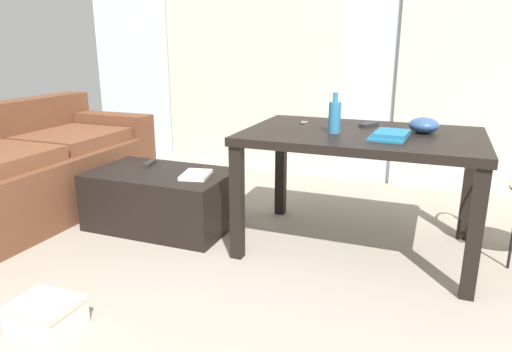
{
  "coord_description": "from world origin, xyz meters",
  "views": [
    {
      "loc": [
        0.62,
        -1.07,
        1.26
      ],
      "look_at": [
        -0.46,
        1.67,
        0.41
      ],
      "focal_mm": 32.75,
      "sensor_mm": 36.0,
      "label": 1
    }
  ],
  "objects_px": {
    "bottle_near": "(335,117)",
    "tv_remote_primary": "(150,163)",
    "coffee_table": "(162,199)",
    "tv_remote_on_table": "(369,125)",
    "magazine": "(196,175)",
    "couch": "(29,171)",
    "book_stack": "(391,135)",
    "bowl": "(424,125)",
    "scissors": "(303,123)",
    "shoebox": "(46,315)",
    "craft_table": "(361,147)"
  },
  "relations": [
    {
      "from": "coffee_table",
      "to": "craft_table",
      "type": "xyz_separation_m",
      "value": [
        1.33,
        0.14,
        0.45
      ]
    },
    {
      "from": "magazine",
      "to": "shoebox",
      "type": "bearing_deg",
      "value": -106.55
    },
    {
      "from": "bowl",
      "to": "shoebox",
      "type": "bearing_deg",
      "value": -134.46
    },
    {
      "from": "scissors",
      "to": "magazine",
      "type": "relative_size",
      "value": 0.49
    },
    {
      "from": "couch",
      "to": "book_stack",
      "type": "height_order",
      "value": "couch"
    },
    {
      "from": "craft_table",
      "to": "magazine",
      "type": "relative_size",
      "value": 5.83
    },
    {
      "from": "coffee_table",
      "to": "tv_remote_on_table",
      "type": "distance_m",
      "value": 1.49
    },
    {
      "from": "bowl",
      "to": "scissors",
      "type": "height_order",
      "value": "bowl"
    },
    {
      "from": "bowl",
      "to": "book_stack",
      "type": "relative_size",
      "value": 0.61
    },
    {
      "from": "bowl",
      "to": "tv_remote_on_table",
      "type": "bearing_deg",
      "value": 161.53
    },
    {
      "from": "bowl",
      "to": "scissors",
      "type": "bearing_deg",
      "value": 175.74
    },
    {
      "from": "coffee_table",
      "to": "scissors",
      "type": "bearing_deg",
      "value": 18.35
    },
    {
      "from": "coffee_table",
      "to": "bottle_near",
      "type": "distance_m",
      "value": 1.34
    },
    {
      "from": "craft_table",
      "to": "bowl",
      "type": "height_order",
      "value": "bowl"
    },
    {
      "from": "bottle_near",
      "to": "scissors",
      "type": "bearing_deg",
      "value": 136.09
    },
    {
      "from": "book_stack",
      "to": "shoebox",
      "type": "height_order",
      "value": "book_stack"
    },
    {
      "from": "bottle_near",
      "to": "magazine",
      "type": "relative_size",
      "value": 1.0
    },
    {
      "from": "bottle_near",
      "to": "tv_remote_on_table",
      "type": "height_order",
      "value": "bottle_near"
    },
    {
      "from": "bottle_near",
      "to": "scissors",
      "type": "xyz_separation_m",
      "value": [
        -0.26,
        0.25,
        -0.09
      ]
    },
    {
      "from": "coffee_table",
      "to": "shoebox",
      "type": "xyz_separation_m",
      "value": [
        0.19,
        -1.26,
        -0.13
      ]
    },
    {
      "from": "tv_remote_on_table",
      "to": "scissors",
      "type": "xyz_separation_m",
      "value": [
        -0.42,
        -0.05,
        -0.01
      ]
    },
    {
      "from": "book_stack",
      "to": "scissors",
      "type": "relative_size",
      "value": 2.41
    },
    {
      "from": "scissors",
      "to": "craft_table",
      "type": "bearing_deg",
      "value": -21.75
    },
    {
      "from": "coffee_table",
      "to": "bottle_near",
      "type": "relative_size",
      "value": 4.1
    },
    {
      "from": "couch",
      "to": "craft_table",
      "type": "bearing_deg",
      "value": 6.26
    },
    {
      "from": "scissors",
      "to": "tv_remote_primary",
      "type": "distance_m",
      "value": 1.16
    },
    {
      "from": "bottle_near",
      "to": "tv_remote_primary",
      "type": "bearing_deg",
      "value": 176.09
    },
    {
      "from": "bottle_near",
      "to": "magazine",
      "type": "xyz_separation_m",
      "value": [
        -0.89,
        -0.07,
        -0.43
      ]
    },
    {
      "from": "couch",
      "to": "coffee_table",
      "type": "distance_m",
      "value": 1.09
    },
    {
      "from": "craft_table",
      "to": "bottle_near",
      "type": "height_order",
      "value": "bottle_near"
    },
    {
      "from": "bottle_near",
      "to": "bowl",
      "type": "xyz_separation_m",
      "value": [
        0.49,
        0.2,
        -0.05
      ]
    },
    {
      "from": "bottle_near",
      "to": "book_stack",
      "type": "distance_m",
      "value": 0.34
    },
    {
      "from": "coffee_table",
      "to": "scissors",
      "type": "height_order",
      "value": "scissors"
    },
    {
      "from": "coffee_table",
      "to": "magazine",
      "type": "distance_m",
      "value": 0.36
    },
    {
      "from": "coffee_table",
      "to": "bowl",
      "type": "height_order",
      "value": "bowl"
    },
    {
      "from": "coffee_table",
      "to": "scissors",
      "type": "relative_size",
      "value": 8.3
    },
    {
      "from": "couch",
      "to": "coffee_table",
      "type": "xyz_separation_m",
      "value": [
        1.07,
        0.12,
        -0.13
      ]
    },
    {
      "from": "scissors",
      "to": "magazine",
      "type": "height_order",
      "value": "scissors"
    },
    {
      "from": "bottle_near",
      "to": "tv_remote_primary",
      "type": "xyz_separation_m",
      "value": [
        -1.36,
        0.09,
        -0.43
      ]
    },
    {
      "from": "bottle_near",
      "to": "book_stack",
      "type": "bearing_deg",
      "value": -6.97
    },
    {
      "from": "magazine",
      "to": "couch",
      "type": "bearing_deg",
      "value": 172.61
    },
    {
      "from": "craft_table",
      "to": "tv_remote_primary",
      "type": "relative_size",
      "value": 8.99
    },
    {
      "from": "craft_table",
      "to": "book_stack",
      "type": "relative_size",
      "value": 4.91
    },
    {
      "from": "book_stack",
      "to": "scissors",
      "type": "xyz_separation_m",
      "value": [
        -0.59,
        0.29,
        -0.02
      ]
    },
    {
      "from": "couch",
      "to": "coffee_table",
      "type": "relative_size",
      "value": 1.97
    },
    {
      "from": "scissors",
      "to": "coffee_table",
      "type": "bearing_deg",
      "value": -161.65
    },
    {
      "from": "book_stack",
      "to": "tv_remote_primary",
      "type": "bearing_deg",
      "value": 175.5
    },
    {
      "from": "tv_remote_on_table",
      "to": "coffee_table",
      "type": "bearing_deg",
      "value": -135.95
    },
    {
      "from": "couch",
      "to": "bottle_near",
      "type": "xyz_separation_m",
      "value": [
        2.25,
        0.18,
        0.51
      ]
    },
    {
      "from": "tv_remote_on_table",
      "to": "craft_table",
      "type": "bearing_deg",
      "value": -62.56
    }
  ]
}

